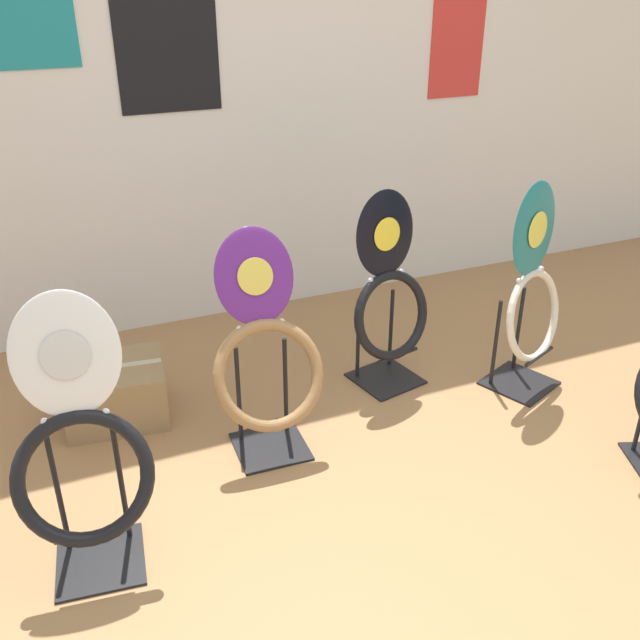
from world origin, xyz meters
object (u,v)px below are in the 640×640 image
(storage_box, at_px, (116,392))
(toilet_seat_display_jazz_black, at_px, (389,302))
(toilet_seat_display_purple_note, at_px, (266,360))
(toilet_seat_display_teal_sax, at_px, (532,292))
(toilet_seat_display_white_plain, at_px, (81,454))

(storage_box, bearing_deg, toilet_seat_display_jazz_black, -8.77)
(toilet_seat_display_purple_note, height_order, toilet_seat_display_teal_sax, toilet_seat_display_teal_sax)
(toilet_seat_display_purple_note, height_order, storage_box, toilet_seat_display_purple_note)
(toilet_seat_display_white_plain, distance_m, toilet_seat_display_purple_note, 0.80)
(toilet_seat_display_teal_sax, distance_m, storage_box, 1.85)
(toilet_seat_display_jazz_black, distance_m, toilet_seat_display_teal_sax, 0.62)
(toilet_seat_display_jazz_black, xyz_separation_m, toilet_seat_display_purple_note, (-0.67, -0.27, 0.00))
(toilet_seat_display_white_plain, relative_size, toilet_seat_display_purple_note, 1.04)
(toilet_seat_display_teal_sax, bearing_deg, toilet_seat_display_purple_note, 179.68)
(toilet_seat_display_white_plain, xyz_separation_m, toilet_seat_display_teal_sax, (1.94, 0.35, 0.04))
(toilet_seat_display_jazz_black, bearing_deg, toilet_seat_display_purple_note, -158.37)
(toilet_seat_display_jazz_black, xyz_separation_m, storage_box, (-1.20, 0.19, -0.28))
(toilet_seat_display_white_plain, xyz_separation_m, toilet_seat_display_purple_note, (0.72, 0.36, -0.03))
(toilet_seat_display_jazz_black, height_order, storage_box, toilet_seat_display_jazz_black)
(toilet_seat_display_jazz_black, height_order, toilet_seat_display_teal_sax, toilet_seat_display_teal_sax)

